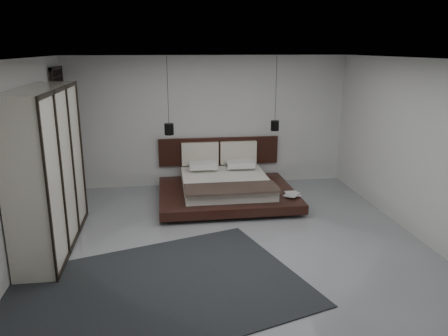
{
  "coord_description": "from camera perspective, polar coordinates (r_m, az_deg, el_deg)",
  "views": [
    {
      "loc": [
        -0.97,
        -6.32,
        2.95
      ],
      "look_at": [
        0.08,
        1.2,
        0.85
      ],
      "focal_mm": 35.0,
      "sensor_mm": 36.0,
      "label": 1
    }
  ],
  "objects": [
    {
      "name": "floor",
      "position": [
        7.04,
        0.69,
        -9.3
      ],
      "size": [
        6.0,
        6.0,
        0.0
      ],
      "primitive_type": "plane",
      "color": "gray",
      "rests_on": "ground"
    },
    {
      "name": "ceiling",
      "position": [
        6.4,
        0.78,
        14.12
      ],
      "size": [
        6.0,
        6.0,
        0.0
      ],
      "primitive_type": "plane",
      "rotation": [
        3.14,
        0.0,
        0.0
      ],
      "color": "white",
      "rests_on": "wall_back"
    },
    {
      "name": "wall_back",
      "position": [
        9.5,
        -2.0,
        6.06
      ],
      "size": [
        6.0,
        0.0,
        6.0
      ],
      "primitive_type": "plane",
      "rotation": [
        1.57,
        0.0,
        0.0
      ],
      "color": "silver",
      "rests_on": "floor"
    },
    {
      "name": "wall_front",
      "position": [
        3.79,
        7.64,
        -8.83
      ],
      "size": [
        6.0,
        0.0,
        6.0
      ],
      "primitive_type": "plane",
      "rotation": [
        -1.57,
        0.0,
        0.0
      ],
      "color": "silver",
      "rests_on": "floor"
    },
    {
      "name": "wall_left",
      "position": [
        6.82,
        -25.05,
        0.85
      ],
      "size": [
        0.0,
        6.0,
        6.0
      ],
      "primitive_type": "plane",
      "rotation": [
        1.57,
        0.0,
        1.57
      ],
      "color": "silver",
      "rests_on": "floor"
    },
    {
      "name": "wall_right",
      "position": [
        7.62,
        23.66,
        2.42
      ],
      "size": [
        0.0,
        6.0,
        6.0
      ],
      "primitive_type": "plane",
      "rotation": [
        1.57,
        0.0,
        -1.57
      ],
      "color": "silver",
      "rests_on": "floor"
    },
    {
      "name": "lattice_screen",
      "position": [
        9.14,
        -20.38,
        4.1
      ],
      "size": [
        0.05,
        0.9,
        2.6
      ],
      "primitive_type": "cube",
      "color": "black",
      "rests_on": "floor"
    },
    {
      "name": "bed",
      "position": [
        8.74,
        0.2,
        -2.34
      ],
      "size": [
        2.63,
        2.33,
        1.05
      ],
      "color": "black",
      "rests_on": "floor"
    },
    {
      "name": "book_lower",
      "position": [
        8.37,
        8.17,
        -3.44
      ],
      "size": [
        0.25,
        0.33,
        0.03
      ],
      "primitive_type": "imported",
      "rotation": [
        0.0,
        0.0,
        0.04
      ],
      "color": "#99724C",
      "rests_on": "bed"
    },
    {
      "name": "book_upper",
      "position": [
        8.33,
        8.11,
        -3.33
      ],
      "size": [
        0.38,
        0.39,
        0.02
      ],
      "primitive_type": "imported",
      "rotation": [
        0.0,
        0.0,
        -0.65
      ],
      "color": "#99724C",
      "rests_on": "book_lower"
    },
    {
      "name": "pendant_left",
      "position": [
        8.77,
        -7.19,
        5.09
      ],
      "size": [
        0.19,
        0.19,
        1.53
      ],
      "color": "black",
      "rests_on": "ceiling"
    },
    {
      "name": "pendant_right",
      "position": [
        9.06,
        6.66,
        5.57
      ],
      "size": [
        0.17,
        0.17,
        1.5
      ],
      "color": "black",
      "rests_on": "ceiling"
    },
    {
      "name": "wardrobe",
      "position": [
        6.97,
        -22.04,
        -0.2
      ],
      "size": [
        0.58,
        2.46,
        2.41
      ],
      "color": "beige",
      "rests_on": "floor"
    },
    {
      "name": "rug",
      "position": [
        5.77,
        -8.62,
        -15.4
      ],
      "size": [
        4.19,
        3.53,
        0.02
      ],
      "primitive_type": "cube",
      "rotation": [
        0.0,
        0.0,
        0.31
      ],
      "color": "black",
      "rests_on": "floor"
    }
  ]
}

